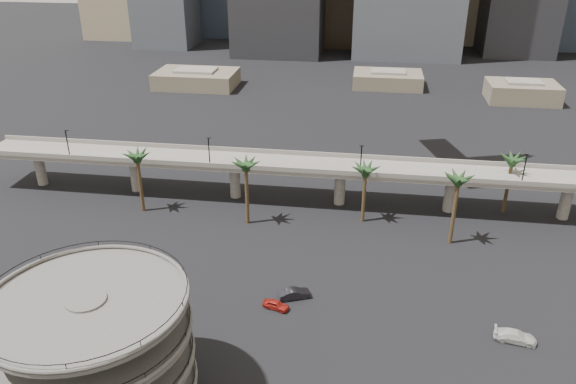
# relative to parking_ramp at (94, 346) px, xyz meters

# --- Properties ---
(parking_ramp) EXTENTS (22.20, 22.20, 17.35)m
(parking_ramp) POSITION_rel_parking_ramp_xyz_m (0.00, 0.00, 0.00)
(parking_ramp) COLOR #4F4C4A
(parking_ramp) RESTS_ON ground
(overpass) EXTENTS (130.00, 9.30, 14.70)m
(overpass) POSITION_rel_parking_ramp_xyz_m (13.00, 59.00, -2.50)
(overpass) COLOR #68635C
(overpass) RESTS_ON ground
(palm_trees) EXTENTS (76.40, 18.40, 14.00)m
(palm_trees) POSITION_rel_parking_ramp_xyz_m (24.58, 51.18, 1.46)
(palm_trees) COLOR #4A3A20
(palm_trees) RESTS_ON ground
(low_buildings) EXTENTS (135.00, 27.50, 6.80)m
(low_buildings) POSITION_rel_parking_ramp_xyz_m (19.89, 146.30, -6.97)
(low_buildings) COLOR brown
(low_buildings) RESTS_ON ground
(car_a) EXTENTS (4.37, 2.73, 1.39)m
(car_a) POSITION_rel_parking_ramp_xyz_m (16.81, 22.29, -9.14)
(car_a) COLOR #A41F17
(car_a) RESTS_ON ground
(car_b) EXTENTS (5.32, 3.53, 1.66)m
(car_b) POSITION_rel_parking_ramp_xyz_m (19.23, 25.31, -9.01)
(car_b) COLOR black
(car_b) RESTS_ON ground
(car_c) EXTENTS (6.00, 3.21, 1.66)m
(car_c) POSITION_rel_parking_ramp_xyz_m (50.94, 19.94, -9.01)
(car_c) COLOR silver
(car_c) RESTS_ON ground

